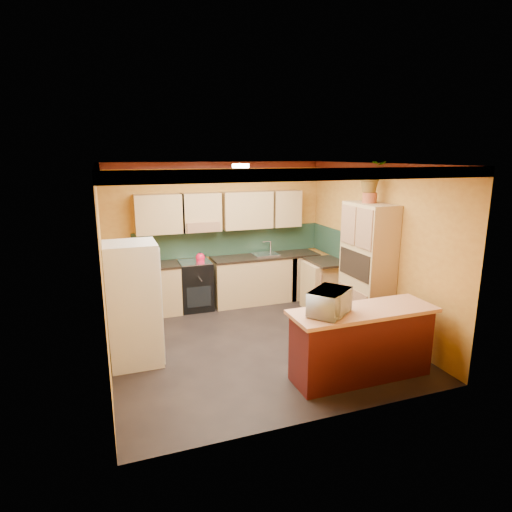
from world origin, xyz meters
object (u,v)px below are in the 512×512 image
(stove, at_px, (195,285))
(fridge, at_px, (133,304))
(base_cabinets_back, at_px, (228,283))
(microwave, at_px, (330,302))
(pantry, at_px, (367,269))
(breakfast_bar, at_px, (361,345))

(stove, relative_size, fridge, 0.54)
(base_cabinets_back, xyz_separation_m, microwave, (0.35, -3.25, 0.64))
(pantry, bearing_deg, breakfast_bar, -125.51)
(fridge, distance_m, breakfast_bar, 3.08)
(base_cabinets_back, xyz_separation_m, fridge, (-1.85, -1.82, 0.41))
(stove, height_order, breakfast_bar, stove)
(stove, distance_m, breakfast_bar, 3.56)
(base_cabinets_back, relative_size, fridge, 2.15)
(fridge, bearing_deg, microwave, -32.89)
(stove, bearing_deg, microwave, -73.21)
(microwave, bearing_deg, base_cabinets_back, 58.07)
(base_cabinets_back, xyz_separation_m, pantry, (1.75, -1.98, 0.61))
(stove, xyz_separation_m, microwave, (0.98, -3.25, 0.63))
(stove, height_order, fridge, fridge)
(base_cabinets_back, bearing_deg, fridge, -135.57)
(fridge, xyz_separation_m, pantry, (3.60, -0.17, 0.20))
(base_cabinets_back, height_order, breakfast_bar, same)
(stove, xyz_separation_m, fridge, (-1.23, -1.82, 0.39))
(microwave, bearing_deg, fridge, 108.95)
(fridge, distance_m, pantry, 3.61)
(pantry, bearing_deg, fridge, 177.37)
(base_cabinets_back, relative_size, breakfast_bar, 2.03)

